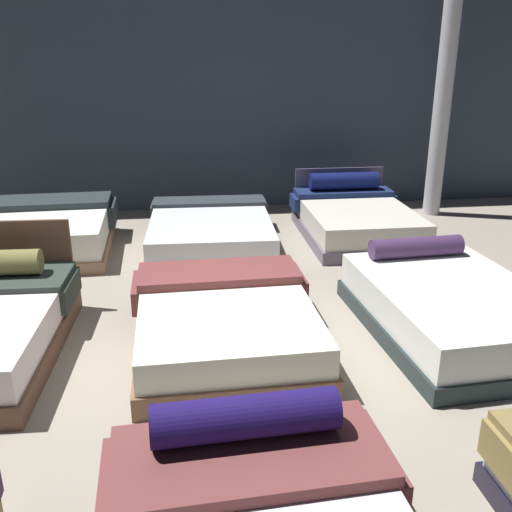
# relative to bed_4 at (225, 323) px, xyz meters

# --- Properties ---
(ground_plane) EXTENTS (18.00, 18.00, 0.02)m
(ground_plane) POSITION_rel_bed_4_xyz_m (0.01, -0.09, -0.24)
(ground_plane) COLOR gray
(showroom_back_wall) EXTENTS (18.00, 0.06, 3.50)m
(showroom_back_wall) POSITION_rel_bed_4_xyz_m (0.01, 4.86, 1.52)
(showroom_back_wall) COLOR #333D4C
(showroom_back_wall) RESTS_ON ground_plane
(bed_4) EXTENTS (1.64, 1.94, 0.51)m
(bed_4) POSITION_rel_bed_4_xyz_m (0.00, 0.00, 0.00)
(bed_4) COLOR brown
(bed_4) RESTS_ON ground_plane
(bed_5) EXTENTS (1.60, 2.23, 0.67)m
(bed_5) POSITION_rel_bed_4_xyz_m (2.09, 0.00, 0.01)
(bed_5) COLOR black
(bed_5) RESTS_ON ground_plane
(bed_6) EXTENTS (1.70, 1.95, 0.57)m
(bed_6) POSITION_rel_bed_4_xyz_m (-2.08, 2.89, 0.03)
(bed_6) COLOR #906C51
(bed_6) RESTS_ON ground_plane
(bed_7) EXTENTS (1.73, 2.22, 0.44)m
(bed_7) POSITION_rel_bed_4_xyz_m (0.04, 2.83, -0.03)
(bed_7) COLOR #977050
(bed_7) RESTS_ON ground_plane
(bed_8) EXTENTS (1.56, 2.08, 0.80)m
(bed_8) POSITION_rel_bed_4_xyz_m (2.08, 2.96, 0.02)
(bed_8) COLOR #564E60
(bed_8) RESTS_ON ground_plane
(support_pillar) EXTENTS (0.26, 0.26, 3.50)m
(support_pillar) POSITION_rel_bed_4_xyz_m (3.67, 3.98, 1.52)
(support_pillar) COLOR silver
(support_pillar) RESTS_ON ground_plane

